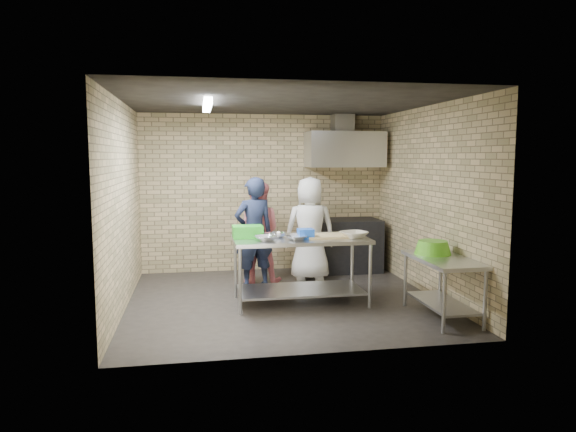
# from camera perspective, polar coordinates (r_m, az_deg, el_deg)

# --- Properties ---
(floor) EXTENTS (4.20, 4.20, 0.00)m
(floor) POSITION_cam_1_polar(r_m,az_deg,el_deg) (7.27, -0.51, -9.24)
(floor) COLOR black
(floor) RESTS_ON ground
(ceiling) EXTENTS (4.20, 4.20, 0.00)m
(ceiling) POSITION_cam_1_polar(r_m,az_deg,el_deg) (7.03, -0.53, 12.44)
(ceiling) COLOR black
(ceiling) RESTS_ON ground
(back_wall) EXTENTS (4.20, 0.06, 2.70)m
(back_wall) POSITION_cam_1_polar(r_m,az_deg,el_deg) (9.00, -2.63, 2.54)
(back_wall) COLOR tan
(back_wall) RESTS_ON ground
(front_wall) EXTENTS (4.20, 0.06, 2.70)m
(front_wall) POSITION_cam_1_polar(r_m,az_deg,el_deg) (5.07, 3.22, -0.58)
(front_wall) COLOR tan
(front_wall) RESTS_ON ground
(left_wall) EXTENTS (0.06, 4.00, 2.70)m
(left_wall) POSITION_cam_1_polar(r_m,az_deg,el_deg) (6.99, -17.75, 1.08)
(left_wall) COLOR tan
(left_wall) RESTS_ON ground
(right_wall) EXTENTS (0.06, 4.00, 2.70)m
(right_wall) POSITION_cam_1_polar(r_m,az_deg,el_deg) (7.66, 15.18, 1.62)
(right_wall) COLOR tan
(right_wall) RESTS_ON ground
(prep_table) EXTENTS (1.80, 0.90, 0.90)m
(prep_table) POSITION_cam_1_polar(r_m,az_deg,el_deg) (7.04, 1.37, -6.00)
(prep_table) COLOR #B2B4B9
(prep_table) RESTS_ON floor
(side_counter) EXTENTS (0.60, 1.20, 0.75)m
(side_counter) POSITION_cam_1_polar(r_m,az_deg,el_deg) (6.70, 16.62, -7.56)
(side_counter) COLOR silver
(side_counter) RESTS_ON floor
(stove) EXTENTS (1.20, 0.70, 0.90)m
(stove) POSITION_cam_1_polar(r_m,az_deg,el_deg) (9.04, 6.22, -3.22)
(stove) COLOR black
(stove) RESTS_ON floor
(range_hood) EXTENTS (1.30, 0.60, 0.60)m
(range_hood) POSITION_cam_1_polar(r_m,az_deg,el_deg) (8.96, 6.26, 7.30)
(range_hood) COLOR silver
(range_hood) RESTS_ON back_wall
(hood_duct) EXTENTS (0.35, 0.30, 0.30)m
(hood_duct) POSITION_cam_1_polar(r_m,az_deg,el_deg) (9.12, 6.03, 10.12)
(hood_duct) COLOR #A5A8AD
(hood_duct) RESTS_ON back_wall
(wall_shelf) EXTENTS (0.80, 0.20, 0.04)m
(wall_shelf) POSITION_cam_1_polar(r_m,az_deg,el_deg) (9.23, 7.72, 6.14)
(wall_shelf) COLOR #3F2B19
(wall_shelf) RESTS_ON back_wall
(fluorescent_fixture) EXTENTS (0.10, 1.25, 0.08)m
(fluorescent_fixture) POSITION_cam_1_polar(r_m,az_deg,el_deg) (6.93, -8.89, 11.95)
(fluorescent_fixture) COLOR white
(fluorescent_fixture) RESTS_ON ceiling
(green_crate) EXTENTS (0.40, 0.30, 0.16)m
(green_crate) POSITION_cam_1_polar(r_m,az_deg,el_deg) (6.96, -4.48, -1.73)
(green_crate) COLOR green
(green_crate) RESTS_ON prep_table
(blue_tub) EXTENTS (0.20, 0.20, 0.13)m
(blue_tub) POSITION_cam_1_polar(r_m,az_deg,el_deg) (6.86, 1.96, -1.96)
(blue_tub) COLOR blue
(blue_tub) RESTS_ON prep_table
(cutting_board) EXTENTS (0.55, 0.42, 0.03)m
(cutting_board) POSITION_cam_1_polar(r_m,az_deg,el_deg) (7.01, 4.22, -2.20)
(cutting_board) COLOR #D8BB7C
(cutting_board) RESTS_ON prep_table
(mixing_bowl_a) EXTENTS (0.35, 0.35, 0.07)m
(mixing_bowl_a) POSITION_cam_1_polar(r_m,az_deg,el_deg) (6.67, -2.50, -2.47)
(mixing_bowl_a) COLOR silver
(mixing_bowl_a) RESTS_ON prep_table
(mixing_bowl_b) EXTENTS (0.27, 0.27, 0.07)m
(mixing_bowl_b) POSITION_cam_1_polar(r_m,az_deg,el_deg) (6.94, -1.13, -2.11)
(mixing_bowl_b) COLOR silver
(mixing_bowl_b) RESTS_ON prep_table
(mixing_bowl_c) EXTENTS (0.32, 0.32, 0.06)m
(mixing_bowl_c) POSITION_cam_1_polar(r_m,az_deg,el_deg) (6.72, 0.92, -2.43)
(mixing_bowl_c) COLOR silver
(mixing_bowl_c) RESTS_ON prep_table
(ceramic_bowl) EXTENTS (0.43, 0.43, 0.08)m
(ceramic_bowl) POSITION_cam_1_polar(r_m,az_deg,el_deg) (6.98, 7.28, -2.05)
(ceramic_bowl) COLOR beige
(ceramic_bowl) RESTS_ON prep_table
(green_basin) EXTENTS (0.46, 0.46, 0.17)m
(green_basin) POSITION_cam_1_polar(r_m,az_deg,el_deg) (6.82, 15.65, -3.34)
(green_basin) COLOR #59C626
(green_basin) RESTS_ON side_counter
(bottle_red) EXTENTS (0.07, 0.07, 0.18)m
(bottle_red) POSITION_cam_1_polar(r_m,az_deg,el_deg) (9.15, 6.23, 6.84)
(bottle_red) COLOR #B22619
(bottle_red) RESTS_ON wall_shelf
(man_navy) EXTENTS (0.69, 0.54, 1.67)m
(man_navy) POSITION_cam_1_polar(r_m,az_deg,el_deg) (7.83, -3.78, -1.84)
(man_navy) COLOR black
(man_navy) RESTS_ON floor
(woman_pink) EXTENTS (0.89, 0.75, 1.60)m
(woman_pink) POSITION_cam_1_polar(r_m,az_deg,el_deg) (8.12, -3.43, -1.82)
(woman_pink) COLOR #D37077
(woman_pink) RESTS_ON floor
(woman_white) EXTENTS (0.85, 0.59, 1.66)m
(woman_white) POSITION_cam_1_polar(r_m,az_deg,el_deg) (8.29, 2.43, -1.41)
(woman_white) COLOR white
(woman_white) RESTS_ON floor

